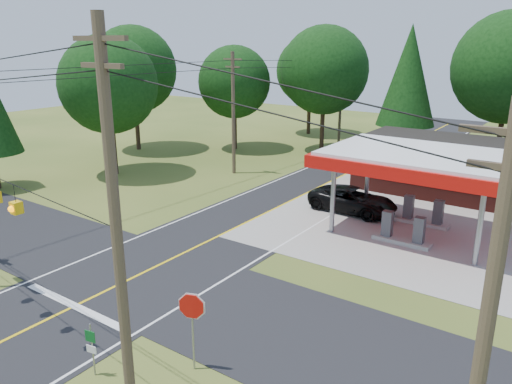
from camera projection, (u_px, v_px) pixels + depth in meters
The scene contains 14 objects.
ground at pixel (139, 275), 24.03m from camera, with size 120.00×120.00×0.00m, color #42571E.
main_highway at pixel (139, 275), 24.03m from camera, with size 8.00×120.00×0.02m, color black.
cross_road at pixel (139, 275), 24.03m from camera, with size 70.00×7.00×0.02m, color black.
lane_center_yellow at pixel (139, 275), 24.03m from camera, with size 0.15×110.00×0.00m, color yellow.
gas_canopy at pixel (419, 162), 28.02m from camera, with size 10.60×7.40×4.88m.
convenience_store at pixel (474, 169), 35.98m from camera, with size 16.40×7.55×3.80m.
utility_pole_near_right at pixel (117, 241), 12.69m from camera, with size 1.80×0.30×11.50m.
utility_pole_far_left at pixel (233, 112), 41.00m from camera, with size 1.80×0.30×10.00m.
utility_pole_right_b at pixel (482, 353), 9.42m from camera, with size 1.80×0.30×10.00m.
utility_pole_north at pixel (341, 99), 53.62m from camera, with size 0.30×0.30×9.50m.
treeline_backdrop at pixel (365, 84), 40.19m from camera, with size 70.27×51.59×13.30m.
suv_car at pixel (353, 200), 32.68m from camera, with size 5.80×5.80×1.61m, color black.
octagonal_stop_sign at pixel (192, 312), 16.53m from camera, with size 0.95×0.39×2.93m.
route_sign_post at pixel (92, 345), 16.53m from camera, with size 0.40×0.12×1.96m.
Camera 1 is at (17.16, -14.61, 10.86)m, focal length 35.00 mm.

